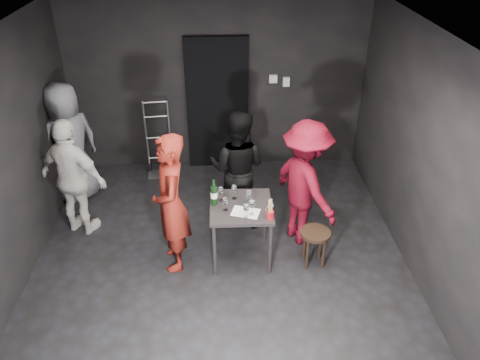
{
  "coord_description": "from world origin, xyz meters",
  "views": [
    {
      "loc": [
        0.02,
        -4.33,
        3.84
      ],
      "look_at": [
        0.24,
        0.25,
        1.02
      ],
      "focal_mm": 35.0,
      "sensor_mm": 36.0,
      "label": 1
    }
  ],
  "objects_px": {
    "breadstick_cup": "(270,210)",
    "bystander_grey": "(68,134)",
    "wine_bottle": "(214,195)",
    "woman_black": "(237,165)",
    "bystander_cream": "(73,175)",
    "hand_truck": "(160,160)",
    "server_red": "(170,195)",
    "man_maroon": "(306,178)",
    "tasting_table": "(241,212)",
    "stool": "(315,238)"
  },
  "relations": [
    {
      "from": "hand_truck",
      "to": "wine_bottle",
      "type": "height_order",
      "value": "hand_truck"
    },
    {
      "from": "woman_black",
      "to": "bystander_grey",
      "type": "xyz_separation_m",
      "value": [
        -2.31,
        0.68,
        0.17
      ]
    },
    {
      "from": "bystander_cream",
      "to": "wine_bottle",
      "type": "distance_m",
      "value": 1.85
    },
    {
      "from": "woman_black",
      "to": "man_maroon",
      "type": "bearing_deg",
      "value": 167.96
    },
    {
      "from": "bystander_cream",
      "to": "breadstick_cup",
      "type": "xyz_separation_m",
      "value": [
        2.38,
        -0.89,
        0.02
      ]
    },
    {
      "from": "woman_black",
      "to": "wine_bottle",
      "type": "xyz_separation_m",
      "value": [
        -0.3,
        -0.74,
        0.04
      ]
    },
    {
      "from": "server_red",
      "to": "woman_black",
      "type": "relative_size",
      "value": 1.15
    },
    {
      "from": "tasting_table",
      "to": "breadstick_cup",
      "type": "height_order",
      "value": "breadstick_cup"
    },
    {
      "from": "woman_black",
      "to": "man_maroon",
      "type": "height_order",
      "value": "man_maroon"
    },
    {
      "from": "server_red",
      "to": "stool",
      "type": "bearing_deg",
      "value": 77.76
    },
    {
      "from": "bystander_grey",
      "to": "breadstick_cup",
      "type": "distance_m",
      "value": 3.15
    },
    {
      "from": "server_red",
      "to": "man_maroon",
      "type": "relative_size",
      "value": 1.08
    },
    {
      "from": "stool",
      "to": "woman_black",
      "type": "bearing_deg",
      "value": 132.26
    },
    {
      "from": "tasting_table",
      "to": "wine_bottle",
      "type": "relative_size",
      "value": 2.28
    },
    {
      "from": "tasting_table",
      "to": "stool",
      "type": "xyz_separation_m",
      "value": [
        0.86,
        -0.17,
        -0.27
      ]
    },
    {
      "from": "server_red",
      "to": "bystander_grey",
      "type": "height_order",
      "value": "bystander_grey"
    },
    {
      "from": "stool",
      "to": "woman_black",
      "type": "relative_size",
      "value": 0.28
    },
    {
      "from": "server_red",
      "to": "breadstick_cup",
      "type": "distance_m",
      "value": 1.12
    },
    {
      "from": "server_red",
      "to": "bystander_grey",
      "type": "relative_size",
      "value": 0.96
    },
    {
      "from": "stool",
      "to": "man_maroon",
      "type": "xyz_separation_m",
      "value": [
        -0.07,
        0.5,
        0.52
      ]
    },
    {
      "from": "hand_truck",
      "to": "wine_bottle",
      "type": "bearing_deg",
      "value": -73.18
    },
    {
      "from": "man_maroon",
      "to": "woman_black",
      "type": "bearing_deg",
      "value": 32.39
    },
    {
      "from": "hand_truck",
      "to": "man_maroon",
      "type": "xyz_separation_m",
      "value": [
        1.98,
        -1.76,
        0.68
      ]
    },
    {
      "from": "server_red",
      "to": "breadstick_cup",
      "type": "xyz_separation_m",
      "value": [
        1.11,
        -0.18,
        -0.1
      ]
    },
    {
      "from": "wine_bottle",
      "to": "server_red",
      "type": "bearing_deg",
      "value": -165.14
    },
    {
      "from": "stool",
      "to": "wine_bottle",
      "type": "bearing_deg",
      "value": 169.22
    },
    {
      "from": "bystander_cream",
      "to": "wine_bottle",
      "type": "relative_size",
      "value": 5.13
    },
    {
      "from": "hand_truck",
      "to": "stool",
      "type": "distance_m",
      "value": 3.05
    },
    {
      "from": "server_red",
      "to": "bystander_cream",
      "type": "height_order",
      "value": "server_red"
    },
    {
      "from": "tasting_table",
      "to": "woman_black",
      "type": "xyz_separation_m",
      "value": [
        -0.01,
        0.79,
        0.19
      ]
    },
    {
      "from": "man_maroon",
      "to": "breadstick_cup",
      "type": "bearing_deg",
      "value": 112.47
    },
    {
      "from": "bystander_cream",
      "to": "hand_truck",
      "type": "bearing_deg",
      "value": -97.57
    },
    {
      "from": "wine_bottle",
      "to": "woman_black",
      "type": "bearing_deg",
      "value": 67.69
    },
    {
      "from": "bystander_grey",
      "to": "breadstick_cup",
      "type": "xyz_separation_m",
      "value": [
        2.63,
        -1.72,
        -0.14
      ]
    },
    {
      "from": "server_red",
      "to": "bystander_cream",
      "type": "distance_m",
      "value": 1.46
    },
    {
      "from": "breadstick_cup",
      "to": "wine_bottle",
      "type": "bearing_deg",
      "value": 153.35
    },
    {
      "from": "server_red",
      "to": "wine_bottle",
      "type": "distance_m",
      "value": 0.51
    },
    {
      "from": "server_red",
      "to": "breadstick_cup",
      "type": "bearing_deg",
      "value": 71.66
    },
    {
      "from": "server_red",
      "to": "woman_black",
      "type": "xyz_separation_m",
      "value": [
        0.79,
        0.87,
        -0.13
      ]
    },
    {
      "from": "breadstick_cup",
      "to": "bystander_grey",
      "type": "bearing_deg",
      "value": 146.77
    },
    {
      "from": "breadstick_cup",
      "to": "server_red",
      "type": "bearing_deg",
      "value": 170.63
    },
    {
      "from": "man_maroon",
      "to": "bystander_grey",
      "type": "xyz_separation_m",
      "value": [
        -3.12,
        1.14,
        0.11
      ]
    },
    {
      "from": "man_maroon",
      "to": "bystander_cream",
      "type": "distance_m",
      "value": 2.88
    },
    {
      "from": "tasting_table",
      "to": "bystander_cream",
      "type": "distance_m",
      "value": 2.17
    },
    {
      "from": "bystander_cream",
      "to": "wine_bottle",
      "type": "bearing_deg",
      "value": -174.62
    },
    {
      "from": "hand_truck",
      "to": "tasting_table",
      "type": "distance_m",
      "value": 2.44
    },
    {
      "from": "tasting_table",
      "to": "stool",
      "type": "bearing_deg",
      "value": -11.39
    },
    {
      "from": "bystander_grey",
      "to": "woman_black",
      "type": "bearing_deg",
      "value": 119.13
    },
    {
      "from": "stool",
      "to": "bystander_cream",
      "type": "distance_m",
      "value": 3.07
    },
    {
      "from": "server_red",
      "to": "bystander_grey",
      "type": "distance_m",
      "value": 2.17
    }
  ]
}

